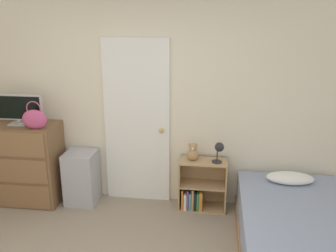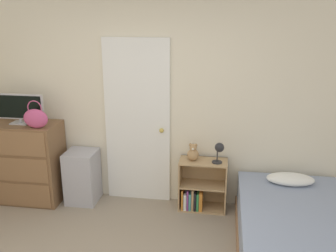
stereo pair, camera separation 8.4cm
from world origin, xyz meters
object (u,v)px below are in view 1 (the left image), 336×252
object	(u,v)px
handbag	(35,119)
storage_bin	(82,177)
dresser	(24,163)
bed	(300,234)
tv	(17,109)
teddy_bear	(193,153)
bookshelf	(199,189)
desk_lamp	(219,149)

from	to	relation	value
handbag	storage_bin	bearing A→B (deg)	24.66
dresser	bed	xyz separation A→B (m)	(3.23, -0.72, -0.27)
tv	storage_bin	size ratio (longest dim) A/B	0.93
teddy_bear	bed	size ratio (longest dim) A/B	0.11
handbag	tv	bearing A→B (deg)	152.64
storage_bin	teddy_bear	distance (m)	1.44
dresser	handbag	xyz separation A→B (m)	(0.29, -0.15, 0.63)
handbag	storage_bin	xyz separation A→B (m)	(0.44, 0.20, -0.81)
tv	bed	world-z (taller)	tv
tv	handbag	distance (m)	0.33
dresser	storage_bin	distance (m)	0.75
bookshelf	bed	size ratio (longest dim) A/B	0.32
dresser	desk_lamp	world-z (taller)	dresser
desk_lamp	bed	xyz separation A→B (m)	(0.81, -0.77, -0.56)
desk_lamp	bookshelf	bearing A→B (deg)	168.69
tv	bed	size ratio (longest dim) A/B	0.32
handbag	storage_bin	distance (m)	0.94
handbag	desk_lamp	world-z (taller)	handbag
storage_bin	bookshelf	world-z (taller)	storage_bin
tv	desk_lamp	distance (m)	2.45
handbag	bed	size ratio (longest dim) A/B	0.17
desk_lamp	storage_bin	bearing A→B (deg)	179.90
tv	handbag	size ratio (longest dim) A/B	1.87
dresser	bookshelf	xyz separation A→B (m)	(2.20, 0.10, -0.26)
tv	storage_bin	xyz separation A→B (m)	(0.72, 0.05, -0.88)
bookshelf	desk_lamp	size ratio (longest dim) A/B	2.49
teddy_bear	bed	bearing A→B (deg)	-36.22
desk_lamp	handbag	bearing A→B (deg)	-174.70
bookshelf	bed	xyz separation A→B (m)	(1.03, -0.82, -0.02)
dresser	desk_lamp	bearing A→B (deg)	1.22
tv	bed	xyz separation A→B (m)	(3.23, -0.72, -0.98)
handbag	storage_bin	size ratio (longest dim) A/B	0.50
bed	handbag	bearing A→B (deg)	168.92
tv	bookshelf	bearing A→B (deg)	2.50
desk_lamp	bed	distance (m)	1.26
dresser	tv	world-z (taller)	tv
desk_lamp	bed	size ratio (longest dim) A/B	0.13
desk_lamp	bed	world-z (taller)	desk_lamp
tv	storage_bin	distance (m)	1.14
dresser	tv	size ratio (longest dim) A/B	1.63
dresser	storage_bin	bearing A→B (deg)	4.31
bookshelf	bed	distance (m)	1.32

